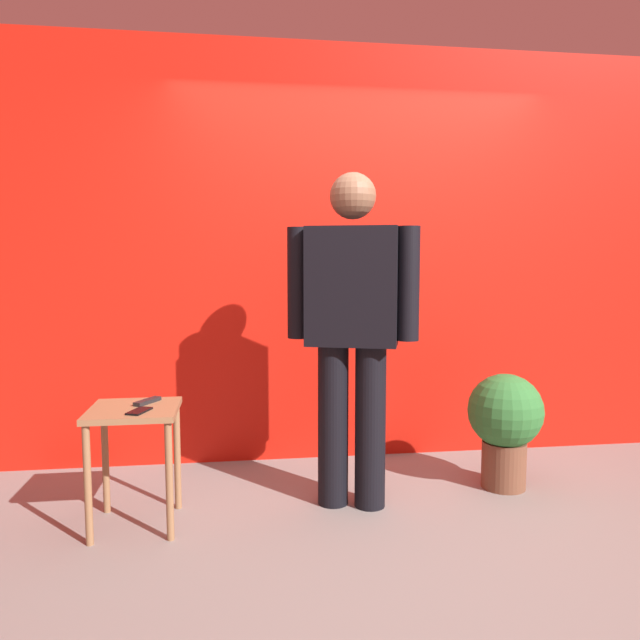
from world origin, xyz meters
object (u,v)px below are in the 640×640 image
object	(u,v)px
tv_remote	(147,401)
potted_plant	(505,421)
side_table	(134,431)
standing_person	(352,323)
cell_phone	(139,411)

from	to	relation	value
tv_remote	potted_plant	size ratio (longest dim) A/B	0.25
side_table	potted_plant	distance (m)	2.10
standing_person	cell_phone	world-z (taller)	standing_person
standing_person	tv_remote	world-z (taller)	standing_person
standing_person	side_table	bearing A→B (deg)	-174.58
side_table	cell_phone	xyz separation A→B (m)	(0.04, -0.10, 0.13)
standing_person	potted_plant	distance (m)	1.14
standing_person	potted_plant	xyz separation A→B (m)	(0.95, 0.12, -0.61)
side_table	tv_remote	size ratio (longest dim) A/B	3.63
side_table	potted_plant	world-z (taller)	potted_plant
cell_phone	potted_plant	distance (m)	2.08
standing_person	cell_phone	xyz separation A→B (m)	(-1.10, -0.21, -0.40)
standing_person	potted_plant	size ratio (longest dim) A/B	2.65
standing_person	tv_remote	xyz separation A→B (m)	(-1.08, -0.02, -0.39)
tv_remote	side_table	bearing A→B (deg)	-91.47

